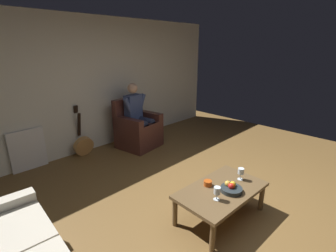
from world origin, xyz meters
The scene contains 11 objects.
ground_plane centered at (0.00, 0.00, 0.00)m, with size 7.39×7.39×0.00m, color brown.
wall_back centered at (0.00, -3.11, 1.27)m, with size 6.31×0.06×2.54m, color silver.
armchair centered at (-0.52, -2.53, 0.35)m, with size 0.84×0.81×0.99m.
person_seated centered at (-0.52, -2.49, 0.70)m, with size 0.62×0.61×1.30m.
coffee_table centered at (0.20, -0.05, 0.34)m, with size 1.13×0.69×0.39m.
guitar centered at (0.50, -2.91, 0.22)m, with size 0.37×0.27×0.96m.
radiator centered at (1.41, -3.04, 0.35)m, with size 0.55×0.06×0.70m, color white.
wine_glass_near centered at (0.43, 0.03, 0.50)m, with size 0.07×0.07×0.16m.
wine_glass_far centered at (-0.15, 0.00, 0.50)m, with size 0.08×0.08×0.15m.
fruit_bowl centered at (0.17, 0.06, 0.43)m, with size 0.25×0.25×0.11m.
candle_jar centered at (0.26, -0.21, 0.42)m, with size 0.10×0.10×0.06m, color #B54A15.
Camera 1 is at (2.45, 1.27, 2.00)m, focal length 26.29 mm.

